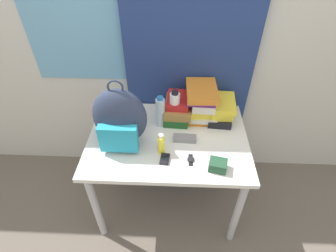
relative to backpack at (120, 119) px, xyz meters
name	(u,v)px	position (x,y,z in m)	size (l,w,h in m)	color
ground_plane	(166,241)	(0.29, -0.31, -0.91)	(12.00, 12.00, 0.00)	#665B51
wall_back	(170,32)	(0.29, 0.52, 0.34)	(6.00, 0.06, 2.50)	beige
curtain_blue	(191,35)	(0.42, 0.46, 0.34)	(0.90, 0.04, 2.50)	navy
desk	(168,147)	(0.29, 0.06, -0.29)	(1.06, 0.75, 0.71)	silver
backpack	(120,119)	(0.00, 0.00, 0.00)	(0.33, 0.21, 0.47)	#2D3851
book_stack_left	(178,108)	(0.35, 0.28, -0.11)	(0.20, 0.28, 0.17)	#1E5623
book_stack_center	(202,102)	(0.52, 0.29, -0.06)	(0.23, 0.28, 0.25)	orange
book_stack_right	(221,110)	(0.66, 0.28, -0.12)	(0.20, 0.27, 0.15)	black
water_bottle	(160,112)	(0.23, 0.19, -0.08)	(0.06, 0.06, 0.24)	silver
sports_bottle	(175,108)	(0.33, 0.22, -0.07)	(0.07, 0.07, 0.26)	white
sunscreen_bottle	(161,144)	(0.26, -0.08, -0.13)	(0.05, 0.05, 0.15)	yellow
cell_phone	(165,159)	(0.28, -0.14, -0.19)	(0.06, 0.09, 0.02)	black
sunglasses_case	(185,138)	(0.40, 0.03, -0.18)	(0.15, 0.06, 0.04)	gray
camera_pouch	(218,165)	(0.59, -0.20, -0.16)	(0.12, 0.10, 0.06)	#234C33
wristwatch	(191,160)	(0.44, -0.14, -0.19)	(0.04, 0.09, 0.01)	black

